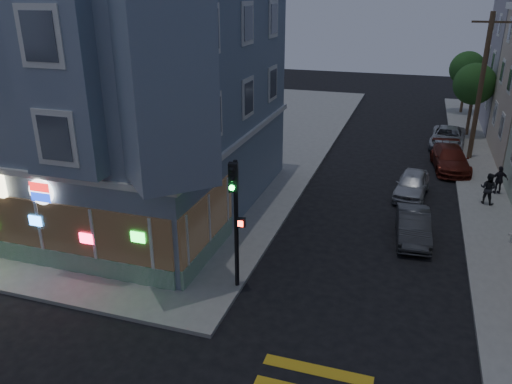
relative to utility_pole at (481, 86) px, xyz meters
The scene contains 13 objects.
ground 27.26m from the utility_pole, 116.57° to the right, with size 120.00×120.00×0.00m, color black.
sidewalk_nw 25.95m from the utility_pole, behind, with size 33.00×42.00×0.15m, color gray.
corner_building 22.24m from the utility_pole, 144.13° to the right, with size 14.60×14.60×11.40m.
utility_pole is the anchor object (origin of this frame).
street_tree_near 6.06m from the utility_pole, 88.09° to the left, with size 3.00×3.00×5.30m.
street_tree_far 14.03m from the utility_pole, 89.18° to the left, with size 3.00×3.00×5.30m.
pedestrian_a 8.77m from the utility_pole, 87.94° to the right, with size 0.79×0.61×1.62m, color black.
pedestrian_b 7.41m from the utility_pole, 80.89° to the right, with size 0.89×0.37×1.52m, color #232128.
parked_car_a 9.38m from the utility_pole, 113.81° to the right, with size 1.58×3.93×1.34m, color #B5B8BD.
parked_car_b 13.92m from the utility_pole, 103.84° to the right, with size 1.36×3.91×1.29m, color #393B3E.
parked_car_c 4.97m from the utility_pole, 117.44° to the right, with size 1.96×4.82×1.40m, color maroon.
parked_car_d 5.09m from the utility_pole, 115.74° to the left, with size 2.24×4.87×1.35m, color #A9ADB3.
traffic_signal 21.26m from the utility_pole, 115.65° to the right, with size 0.59×0.54×4.84m.
Camera 1 is at (8.34, -9.83, 10.22)m, focal length 35.00 mm.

